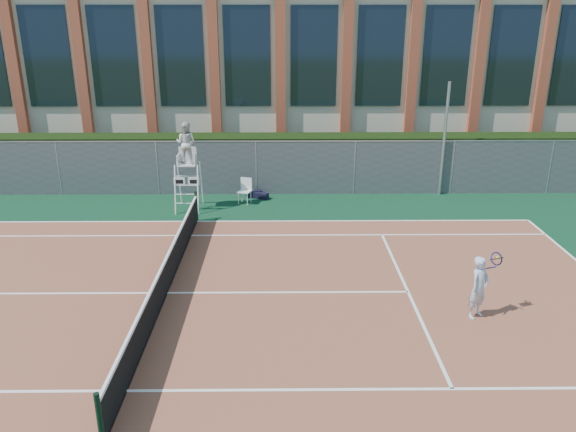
{
  "coord_description": "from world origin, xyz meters",
  "views": [
    {
      "loc": [
        3.08,
        -13.31,
        6.94
      ],
      "look_at": [
        3.24,
        3.0,
        1.11
      ],
      "focal_mm": 35.0,
      "sensor_mm": 36.0,
      "label": 1
    }
  ],
  "objects_px": {
    "steel_pole": "(444,140)",
    "umpire_chair": "(186,145)",
    "plastic_chair": "(245,188)",
    "tennis_player": "(479,287)"
  },
  "relations": [
    {
      "from": "umpire_chair",
      "to": "tennis_player",
      "type": "xyz_separation_m",
      "value": [
        8.25,
        -8.34,
        -1.62
      ]
    },
    {
      "from": "umpire_chair",
      "to": "tennis_player",
      "type": "distance_m",
      "value": 11.84
    },
    {
      "from": "steel_pole",
      "to": "umpire_chair",
      "type": "height_order",
      "value": "steel_pole"
    },
    {
      "from": "steel_pole",
      "to": "plastic_chair",
      "type": "bearing_deg",
      "value": -172.56
    },
    {
      "from": "umpire_chair",
      "to": "plastic_chair",
      "type": "relative_size",
      "value": 3.38
    },
    {
      "from": "steel_pole",
      "to": "tennis_player",
      "type": "bearing_deg",
      "value": -99.94
    },
    {
      "from": "tennis_player",
      "to": "umpire_chair",
      "type": "bearing_deg",
      "value": 134.72
    },
    {
      "from": "plastic_chair",
      "to": "tennis_player",
      "type": "xyz_separation_m",
      "value": [
        6.16,
        -8.96,
        0.23
      ]
    },
    {
      "from": "steel_pole",
      "to": "umpire_chair",
      "type": "distance_m",
      "value": 10.14
    },
    {
      "from": "plastic_chair",
      "to": "umpire_chair",
      "type": "bearing_deg",
      "value": -163.48
    }
  ]
}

